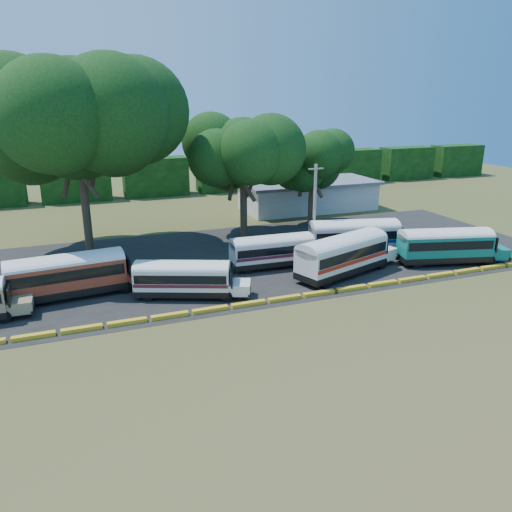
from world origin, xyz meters
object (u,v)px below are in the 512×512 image
object	(u,v)px
bus_red	(70,273)
bus_teal	(447,244)
tree_west	(76,120)
bus_white_red	(344,253)
bus_cream_west	(185,277)

from	to	relation	value
bus_red	bus_teal	bearing A→B (deg)	-12.26
bus_red	tree_west	xyz separation A→B (m)	(2.04, 11.44, 11.05)
bus_teal	bus_white_red	bearing A→B (deg)	-168.74
tree_west	bus_cream_west	bearing A→B (deg)	-66.65
bus_cream_west	bus_white_red	bearing A→B (deg)	21.97
bus_teal	tree_west	bearing A→B (deg)	168.49
bus_cream_west	bus_teal	xyz separation A→B (m)	(24.96, -0.64, 0.27)
bus_white_red	tree_west	xyz separation A→B (m)	(-20.55, 14.70, 11.00)
bus_white_red	tree_west	bearing A→B (deg)	125.40
bus_cream_west	bus_red	bearing A→B (deg)	-179.18
bus_cream_west	bus_teal	size ratio (longest dim) A/B	0.86
bus_teal	tree_west	world-z (taller)	tree_west
bus_red	bus_teal	world-z (taller)	bus_red
bus_white_red	bus_red	bearing A→B (deg)	152.76
bus_red	bus_cream_west	distance (m)	9.00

